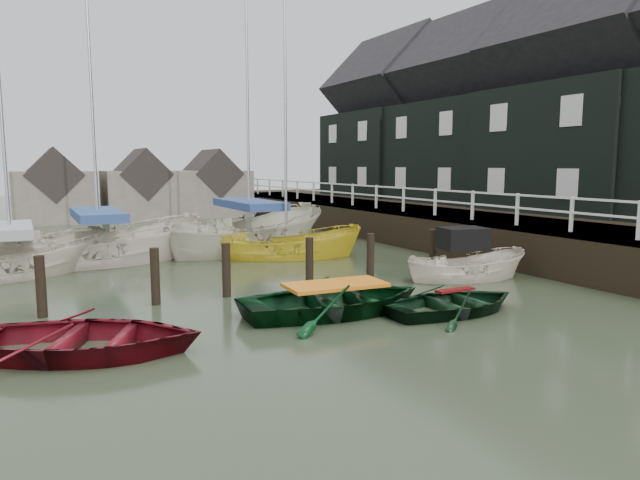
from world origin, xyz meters
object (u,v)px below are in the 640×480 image
sailboat_a (13,274)px  sailboat_b (100,261)px  rowboat_red (82,355)px  motorboat (466,276)px  rowboat_dkgreen (454,312)px  sailboat_c (286,257)px  rowboat_green (335,313)px  sailboat_d (250,248)px

sailboat_a → sailboat_b: (2.66, 1.24, -0.00)m
rowboat_red → motorboat: 10.95m
rowboat_red → rowboat_dkgreen: (7.94, -0.81, 0.00)m
sailboat_b → sailboat_c: size_ratio=1.20×
rowboat_green → motorboat: motorboat is taller
rowboat_dkgreen → sailboat_b: sailboat_b is taller
rowboat_green → motorboat: (5.32, 1.55, 0.12)m
rowboat_dkgreen → sailboat_d: sailboat_d is taller
rowboat_green → sailboat_d: 10.45m
sailboat_c → rowboat_green: bearing=-174.7°
motorboat → rowboat_green: bearing=119.2°
motorboat → sailboat_d: sailboat_d is taller
rowboat_red → sailboat_a: 8.90m
sailboat_a → sailboat_b: 2.94m
motorboat → rowboat_dkgreen: bearing=147.2°
sailboat_d → rowboat_green: bearing=146.7°
rowboat_dkgreen → sailboat_c: (-0.16, 9.03, 0.02)m
rowboat_green → sailboat_d: sailboat_d is taller
rowboat_red → rowboat_green: 5.47m
motorboat → sailboat_b: (-9.26, 8.12, -0.06)m
rowboat_red → sailboat_b: (1.52, 10.07, 0.06)m
sailboat_a → sailboat_d: (8.42, 1.87, -0.01)m
motorboat → sailboat_d: (-3.50, 8.74, -0.06)m
rowboat_dkgreen → sailboat_c: size_ratio=0.33×
rowboat_green → sailboat_b: bearing=26.0°
rowboat_dkgreen → sailboat_d: (-0.66, 11.51, 0.06)m
rowboat_green → sailboat_c: 8.15m
sailboat_d → rowboat_dkgreen: bearing=160.1°
rowboat_green → motorboat: size_ratio=1.10×
rowboat_red → motorboat: size_ratio=1.07×
motorboat → rowboat_red: bearing=113.2°
rowboat_dkgreen → sailboat_a: size_ratio=0.31×
sailboat_c → sailboat_a: bearing=107.9°
sailboat_d → sailboat_a: bearing=79.3°
rowboat_red → motorboat: (10.78, 1.96, 0.12)m
rowboat_green → sailboat_b: size_ratio=0.35×
sailboat_a → sailboat_d: 8.63m
rowboat_red → sailboat_b: sailboat_b is taller
rowboat_green → sailboat_d: (1.82, 10.29, 0.06)m
rowboat_dkgreen → sailboat_a: (-9.08, 9.64, 0.06)m
motorboat → sailboat_b: bearing=61.7°
rowboat_dkgreen → motorboat: size_ratio=0.87×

